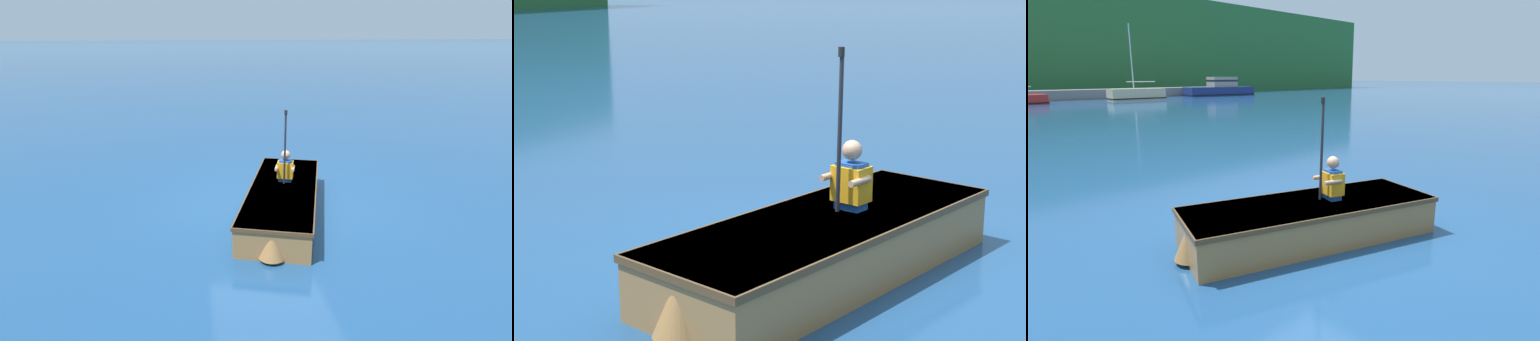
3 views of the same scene
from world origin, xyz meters
TOP-DOWN VIEW (x-y plane):
  - ground_plane at (0.00, 0.00)m, footprint 300.00×300.00m
  - rowboat_foreground at (-0.33, -0.08)m, footprint 3.61×2.24m
  - person_paddler at (0.02, -0.20)m, footprint 0.41×0.42m

SIDE VIEW (x-z plane):
  - ground_plane at x=0.00m, z-range 0.00..0.00m
  - rowboat_foreground at x=-0.33m, z-range 0.03..0.55m
  - person_paddler at x=0.02m, z-range 0.10..1.48m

